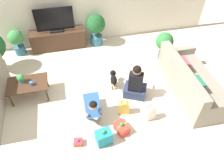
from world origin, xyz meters
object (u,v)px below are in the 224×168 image
(sofa_right, at_px, (191,83))
(person_kneeling, at_px, (92,105))
(potted_plant_corner_right, at_px, (164,43))
(gift_bag_b, at_px, (124,108))
(coffee_table, at_px, (28,85))
(dog, at_px, (114,78))
(gift_box_c, at_px, (104,137))
(person_sitting, at_px, (136,85))
(potted_plant_back_left, at_px, (17,40))
(mug, at_px, (32,83))
(gift_bag_a, at_px, (150,113))
(tv_console, at_px, (58,40))
(gift_box_b, at_px, (121,128))
(potted_plant_back_right, at_px, (96,27))
(gift_box_a, at_px, (78,142))
(tabletop_plant, at_px, (21,78))
(tv, at_px, (55,21))

(sofa_right, height_order, person_kneeling, sofa_right)
(potted_plant_corner_right, xyz_separation_m, gift_bag_b, (-1.57, -1.65, -0.38))
(coffee_table, bearing_deg, sofa_right, -10.86)
(dog, xyz_separation_m, gift_box_c, (-0.56, -1.54, -0.06))
(dog, bearing_deg, person_sitting, 140.30)
(person_kneeling, bearing_deg, potted_plant_back_left, 121.89)
(potted_plant_back_left, distance_m, person_kneeling, 3.22)
(dog, distance_m, mug, 1.93)
(gift_bag_a, bearing_deg, person_kneeling, 162.57)
(potted_plant_back_left, height_order, dog, potted_plant_back_left)
(coffee_table, distance_m, tv_console, 2.04)
(person_sitting, xyz_separation_m, gift_box_b, (-0.57, -0.92, -0.25))
(coffee_table, distance_m, mug, 0.16)
(potted_plant_back_right, relative_size, person_sitting, 1.03)
(person_kneeling, relative_size, gift_bag_b, 2.29)
(person_sitting, bearing_deg, dog, -21.80)
(tv_console, distance_m, gift_bag_b, 3.13)
(dog, bearing_deg, mug, 7.45)
(gift_box_a, distance_m, gift_box_c, 0.53)
(gift_bag_a, relative_size, tabletop_plant, 1.68)
(sofa_right, distance_m, tv_console, 3.95)
(coffee_table, relative_size, potted_plant_corner_right, 1.10)
(potted_plant_back_left, relative_size, gift_bag_a, 2.06)
(potted_plant_back_right, distance_m, mug, 2.63)
(tv_console, xyz_separation_m, gift_bag_a, (1.77, -3.15, -0.11))
(potted_plant_back_left, distance_m, dog, 3.06)
(sofa_right, height_order, mug, sofa_right)
(coffee_table, bearing_deg, potted_plant_corner_right, 10.32)
(person_sitting, bearing_deg, potted_plant_back_right, -52.25)
(potted_plant_corner_right, distance_m, gift_box_b, 2.78)
(potted_plant_back_left, bearing_deg, gift_bag_b, -49.55)
(tv_console, height_order, gift_bag_b, tv_console)
(sofa_right, distance_m, dog, 1.86)
(coffee_table, bearing_deg, person_kneeling, -33.58)
(dog, bearing_deg, gift_box_a, 61.69)
(potted_plant_corner_right, bearing_deg, coffee_table, -169.68)
(sofa_right, xyz_separation_m, potted_plant_back_left, (-4.12, 2.55, 0.15))
(sofa_right, bearing_deg, potted_plant_back_right, 35.74)
(dog, relative_size, gift_box_b, 1.47)
(person_kneeling, xyz_separation_m, person_sitting, (1.09, 0.37, 0.02))
(potted_plant_corner_right, bearing_deg, person_sitting, -134.59)
(potted_plant_back_right, bearing_deg, coffee_table, -136.67)
(tabletop_plant, bearing_deg, gift_bag_b, -26.34)
(potted_plant_corner_right, height_order, person_kneeling, potted_plant_corner_right)
(tv, relative_size, gift_box_c, 2.73)
(gift_box_a, height_order, mug, mug)
(dog, xyz_separation_m, mug, (-1.91, 0.00, 0.24))
(person_sitting, distance_m, gift_box_c, 1.48)
(potted_plant_back_right, xyz_separation_m, gift_bag_a, (0.63, -3.10, -0.41))
(tv, xyz_separation_m, person_kneeling, (0.57, -2.78, -0.56))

